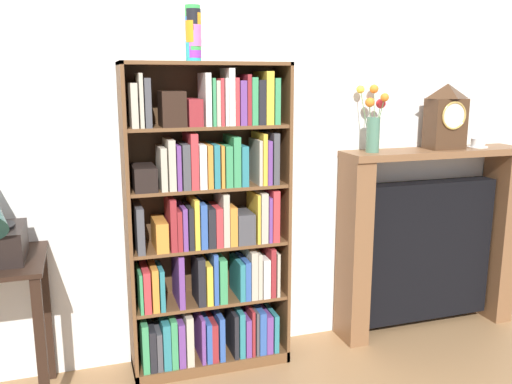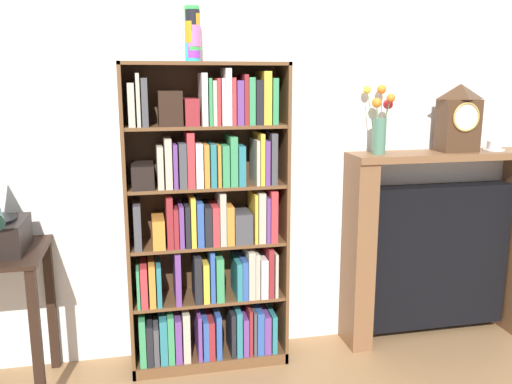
{
  "view_description": "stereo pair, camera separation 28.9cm",
  "coord_description": "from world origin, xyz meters",
  "px_view_note": "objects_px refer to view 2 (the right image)",
  "views": [
    {
      "loc": [
        -0.61,
        -2.55,
        1.55
      ],
      "look_at": [
        0.27,
        0.14,
        0.95
      ],
      "focal_mm": 37.86,
      "sensor_mm": 36.0,
      "label": 1
    },
    {
      "loc": [
        -0.33,
        -2.62,
        1.55
      ],
      "look_at": [
        0.27,
        0.14,
        0.95
      ],
      "focal_mm": 37.86,
      "sensor_mm": 36.0,
      "label": 2
    }
  ],
  "objects_px": {
    "cup_stack": "(193,34)",
    "fireplace_mantel": "(438,247)",
    "bookshelf": "(209,229)",
    "flower_vase": "(380,122)",
    "mantel_clock": "(459,118)",
    "teacup_with_saucer": "(494,146)"
  },
  "relations": [
    {
      "from": "fireplace_mantel",
      "to": "flower_vase",
      "type": "height_order",
      "value": "flower_vase"
    },
    {
      "from": "cup_stack",
      "to": "teacup_with_saucer",
      "type": "distance_m",
      "value": 1.85
    },
    {
      "from": "mantel_clock",
      "to": "teacup_with_saucer",
      "type": "height_order",
      "value": "mantel_clock"
    },
    {
      "from": "flower_vase",
      "to": "teacup_with_saucer",
      "type": "height_order",
      "value": "flower_vase"
    },
    {
      "from": "bookshelf",
      "to": "flower_vase",
      "type": "bearing_deg",
      "value": 1.81
    },
    {
      "from": "mantel_clock",
      "to": "teacup_with_saucer",
      "type": "xyz_separation_m",
      "value": [
        0.25,
        0.0,
        -0.17
      ]
    },
    {
      "from": "mantel_clock",
      "to": "flower_vase",
      "type": "distance_m",
      "value": 0.48
    },
    {
      "from": "bookshelf",
      "to": "mantel_clock",
      "type": "relative_size",
      "value": 4.25
    },
    {
      "from": "cup_stack",
      "to": "mantel_clock",
      "type": "relative_size",
      "value": 0.7
    },
    {
      "from": "cup_stack",
      "to": "fireplace_mantel",
      "type": "distance_m",
      "value": 1.89
    },
    {
      "from": "flower_vase",
      "to": "mantel_clock",
      "type": "bearing_deg",
      "value": -1.87
    },
    {
      "from": "mantel_clock",
      "to": "cup_stack",
      "type": "bearing_deg",
      "value": 179.83
    },
    {
      "from": "cup_stack",
      "to": "bookshelf",
      "type": "bearing_deg",
      "value": -18.35
    },
    {
      "from": "flower_vase",
      "to": "bookshelf",
      "type": "bearing_deg",
      "value": -178.19
    },
    {
      "from": "fireplace_mantel",
      "to": "teacup_with_saucer",
      "type": "bearing_deg",
      "value": -4.28
    },
    {
      "from": "cup_stack",
      "to": "fireplace_mantel",
      "type": "xyz_separation_m",
      "value": [
        1.45,
        0.02,
        -1.21
      ]
    },
    {
      "from": "bookshelf",
      "to": "cup_stack",
      "type": "bearing_deg",
      "value": 161.65
    },
    {
      "from": "bookshelf",
      "to": "cup_stack",
      "type": "height_order",
      "value": "cup_stack"
    },
    {
      "from": "bookshelf",
      "to": "mantel_clock",
      "type": "xyz_separation_m",
      "value": [
        1.44,
        0.02,
        0.56
      ]
    },
    {
      "from": "bookshelf",
      "to": "teacup_with_saucer",
      "type": "distance_m",
      "value": 1.73
    },
    {
      "from": "bookshelf",
      "to": "flower_vase",
      "type": "relative_size",
      "value": 4.3
    },
    {
      "from": "bookshelf",
      "to": "teacup_with_saucer",
      "type": "xyz_separation_m",
      "value": [
        1.69,
        0.02,
        0.39
      ]
    }
  ]
}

